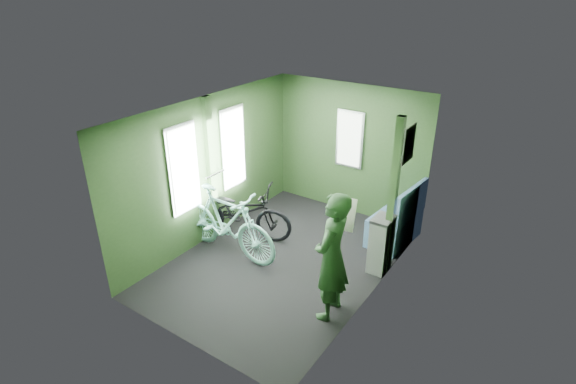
% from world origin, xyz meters
% --- Properties ---
extents(room, '(4.00, 4.02, 2.31)m').
position_xyz_m(room, '(-0.04, 0.04, 1.44)').
color(room, black).
rests_on(room, ground).
extents(bicycle_black, '(1.87, 1.16, 0.96)m').
position_xyz_m(bicycle_black, '(-0.99, 0.18, 0.00)').
color(bicycle_black, black).
rests_on(bicycle_black, ground).
extents(bicycle_mint, '(1.83, 0.60, 1.11)m').
position_xyz_m(bicycle_mint, '(-0.83, -0.32, 0.00)').
color(bicycle_mint, '#85D5C9').
rests_on(bicycle_mint, ground).
extents(passenger, '(0.46, 0.70, 1.67)m').
position_xyz_m(passenger, '(1.12, -0.63, 0.84)').
color(passenger, '#274828').
rests_on(passenger, ground).
extents(waste_box, '(0.25, 0.35, 0.85)m').
position_xyz_m(waste_box, '(1.26, 0.58, 0.43)').
color(waste_box, gray).
rests_on(waste_box, ground).
extents(bench_seat, '(0.62, 1.00, 1.01)m').
position_xyz_m(bench_seat, '(1.15, 1.45, 0.30)').
color(bench_seat, navy).
rests_on(bench_seat, ground).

